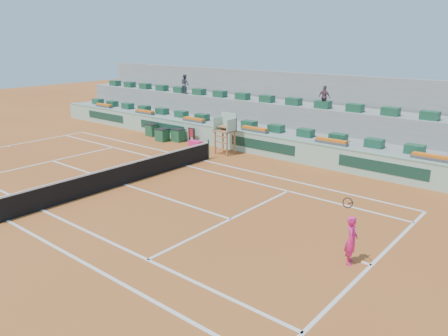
{
  "coord_description": "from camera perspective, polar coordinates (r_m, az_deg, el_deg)",
  "views": [
    {
      "loc": [
        15.98,
        -11.95,
        6.61
      ],
      "look_at": [
        4.0,
        2.5,
        1.0
      ],
      "focal_mm": 35.0,
      "sensor_mm": 36.0,
      "label": 1
    }
  ],
  "objects": [
    {
      "name": "drink_cooler_a",
      "position": [
        29.16,
        -6.02,
        4.3
      ],
      "size": [
        0.79,
        0.69,
        0.84
      ],
      "color": "#1A4E31",
      "rests_on": "ground"
    },
    {
      "name": "seating_tier_lower",
      "position": [
        28.36,
        4.37,
        4.36
      ],
      "size": [
        36.0,
        4.0,
        1.2
      ],
      "primitive_type": "cube",
      "color": "gray",
      "rests_on": "ground"
    },
    {
      "name": "ground",
      "position": [
        21.02,
        -12.86,
        -2.12
      ],
      "size": [
        90.0,
        90.0,
        0.0
      ],
      "primitive_type": "plane",
      "color": "#9C4C1E",
      "rests_on": "ground"
    },
    {
      "name": "stadium_back_wall",
      "position": [
        30.71,
        7.94,
        8.23
      ],
      "size": [
        36.0,
        0.4,
        4.4
      ],
      "primitive_type": "cube",
      "color": "gray",
      "rests_on": "ground"
    },
    {
      "name": "court_lines",
      "position": [
        21.02,
        -12.86,
        -2.11
      ],
      "size": [
        23.89,
        11.09,
        0.01
      ],
      "color": "silver",
      "rests_on": "ground"
    },
    {
      "name": "spectator_left",
      "position": [
        33.17,
        -5.13,
        10.87
      ],
      "size": [
        0.8,
        0.69,
        1.43
      ],
      "primitive_type": "imported",
      "rotation": [
        0.0,
        0.0,
        2.91
      ],
      "color": "#4E4D59",
      "rests_on": "seating_tier_upper"
    },
    {
      "name": "towel_rack",
      "position": [
        28.41,
        -4.25,
        4.39
      ],
      "size": [
        0.56,
        0.09,
        1.03
      ],
      "color": "black",
      "rests_on": "ground"
    },
    {
      "name": "drink_cooler_b",
      "position": [
        29.39,
        -8.07,
        4.32
      ],
      "size": [
        0.82,
        0.71,
        0.84
      ],
      "color": "#1A4E31",
      "rests_on": "ground"
    },
    {
      "name": "flower_planters",
      "position": [
        27.79,
        -0.17,
        5.7
      ],
      "size": [
        26.8,
        0.36,
        0.28
      ],
      "color": "#4F4F4F",
      "rests_on": "seating_tier_lower"
    },
    {
      "name": "advertising_hoarding",
      "position": [
        26.62,
        1.66,
        3.66
      ],
      "size": [
        36.0,
        0.34,
        1.26
      ],
      "color": "#A0C9B0",
      "rests_on": "ground"
    },
    {
      "name": "seat_row_lower",
      "position": [
        27.48,
        3.32,
        5.73
      ],
      "size": [
        32.9,
        0.6,
        0.44
      ],
      "color": "#194D33",
      "rests_on": "seating_tier_lower"
    },
    {
      "name": "player_bag",
      "position": [
        27.56,
        -3.74,
        3.15
      ],
      "size": [
        0.9,
        0.4,
        0.4
      ],
      "primitive_type": "cube",
      "color": "#F82078",
      "rests_on": "ground"
    },
    {
      "name": "umpire_chair",
      "position": [
        25.68,
        0.25,
        5.26
      ],
      "size": [
        1.1,
        0.9,
        2.4
      ],
      "color": "#9A633A",
      "rests_on": "ground"
    },
    {
      "name": "drink_cooler_c",
      "position": [
        31.07,
        -9.44,
        4.93
      ],
      "size": [
        0.74,
        0.64,
        0.84
      ],
      "color": "#1A4E31",
      "rests_on": "ground"
    },
    {
      "name": "seat_row_upper",
      "position": [
        28.79,
        5.64,
        9.0
      ],
      "size": [
        32.9,
        0.6,
        0.44
      ],
      "color": "#194D33",
      "rests_on": "seating_tier_upper"
    },
    {
      "name": "tennis_net",
      "position": [
        20.86,
        -12.95,
        -0.75
      ],
      "size": [
        0.1,
        11.97,
        1.1
      ],
      "color": "black",
      "rests_on": "ground"
    },
    {
      "name": "seating_tier_upper",
      "position": [
        29.52,
        6.22,
        6.18
      ],
      "size": [
        36.0,
        2.4,
        2.6
      ],
      "primitive_type": "cube",
      "color": "gray",
      "rests_on": "ground"
    },
    {
      "name": "spectator_mid",
      "position": [
        26.59,
        12.98,
        9.01
      ],
      "size": [
        0.83,
        0.46,
        1.34
      ],
      "primitive_type": "imported",
      "rotation": [
        0.0,
        0.0,
        2.97
      ],
      "color": "#674453",
      "rests_on": "seating_tier_upper"
    },
    {
      "name": "tennis_player",
      "position": [
        13.86,
        16.3,
        -8.98
      ],
      "size": [
        0.54,
        0.89,
        2.28
      ],
      "color": "#F82078",
      "rests_on": "ground"
    }
  ]
}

